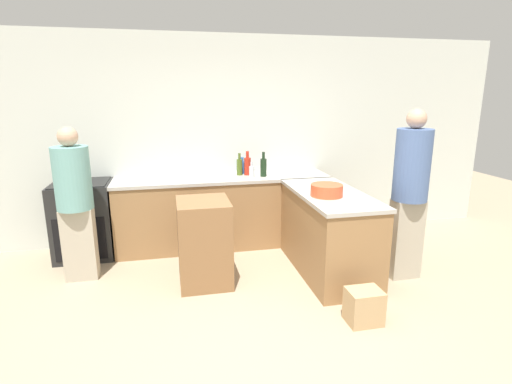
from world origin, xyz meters
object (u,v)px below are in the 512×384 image
at_px(person_by_range, 75,200).
at_px(paper_bag, 364,306).
at_px(island_table, 204,242).
at_px(wine_bottle_dark, 263,167).
at_px(range_oven, 84,220).
at_px(vinegar_bottle_clear, 252,171).
at_px(mixing_bowl, 327,190).
at_px(hot_sauce_bottle, 247,166).
at_px(person_at_peninsula, 410,189).
at_px(olive_oil_bottle, 239,166).
at_px(water_bottle_blue, 242,167).

relative_size(person_by_range, paper_bag, 5.34).
relative_size(island_table, wine_bottle_dark, 2.84).
xyz_separation_m(range_oven, paper_bag, (2.65, -2.11, -0.31)).
bearing_deg(vinegar_bottle_clear, paper_bag, -73.91).
relative_size(island_table, vinegar_bottle_clear, 4.56).
height_order(island_table, mixing_bowl, mixing_bowl).
distance_m(wine_bottle_dark, vinegar_bottle_clear, 0.17).
xyz_separation_m(island_table, mixing_bowl, (1.27, -0.16, 0.53)).
distance_m(hot_sauce_bottle, person_at_peninsula, 2.03).
distance_m(island_table, hot_sauce_bottle, 1.42).
distance_m(wine_bottle_dark, olive_oil_bottle, 0.32).
xyz_separation_m(water_bottle_blue, paper_bag, (0.65, -2.29, -0.85)).
bearing_deg(paper_bag, person_by_range, 150.50).
distance_m(water_bottle_blue, person_at_peninsula, 2.15).
relative_size(island_table, person_by_range, 0.55).
height_order(vinegar_bottle_clear, person_by_range, person_by_range).
height_order(olive_oil_bottle, paper_bag, olive_oil_bottle).
xyz_separation_m(olive_oil_bottle, person_by_range, (-1.87, -0.73, -0.15)).
bearing_deg(person_at_peninsula, water_bottle_blue, 134.35).
height_order(water_bottle_blue, person_by_range, person_by_range).
xyz_separation_m(island_table, water_bottle_blue, (0.63, 1.21, 0.56)).
xyz_separation_m(water_bottle_blue, olive_oil_bottle, (-0.05, -0.10, 0.03)).
height_order(mixing_bowl, wine_bottle_dark, wine_bottle_dark).
height_order(island_table, vinegar_bottle_clear, vinegar_bottle_clear).
xyz_separation_m(olive_oil_bottle, vinegar_bottle_clear, (0.13, -0.18, -0.04)).
xyz_separation_m(range_oven, mixing_bowl, (2.64, -1.20, 0.52)).
bearing_deg(water_bottle_blue, hot_sauce_bottle, -66.51).
xyz_separation_m(mixing_bowl, olive_oil_bottle, (-0.70, 1.27, 0.05)).
xyz_separation_m(mixing_bowl, hot_sauce_bottle, (-0.59, 1.26, 0.06)).
bearing_deg(mixing_bowl, person_at_peninsula, -10.88).
bearing_deg(hot_sauce_bottle, island_table, -121.91).
distance_m(wine_bottle_dark, person_at_peninsula, 1.81).
xyz_separation_m(island_table, wine_bottle_dark, (0.86, 0.96, 0.59)).
height_order(island_table, wine_bottle_dark, wine_bottle_dark).
height_order(range_oven, wine_bottle_dark, wine_bottle_dark).
bearing_deg(range_oven, wine_bottle_dark, -1.97).
distance_m(olive_oil_bottle, person_by_range, 2.02).
xyz_separation_m(mixing_bowl, person_by_range, (-2.57, 0.54, -0.10)).
xyz_separation_m(hot_sauce_bottle, paper_bag, (0.60, -2.17, -0.89)).
bearing_deg(person_at_peninsula, paper_bag, -138.47).
xyz_separation_m(water_bottle_blue, person_by_range, (-1.93, -0.83, -0.12)).
xyz_separation_m(olive_oil_bottle, paper_bag, (0.71, -2.19, -0.88)).
height_order(island_table, hot_sauce_bottle, hot_sauce_bottle).
bearing_deg(vinegar_bottle_clear, island_table, -127.03).
bearing_deg(mixing_bowl, olive_oil_bottle, 118.68).
height_order(wine_bottle_dark, person_by_range, person_by_range).
bearing_deg(olive_oil_bottle, person_at_peninsula, -42.73).
xyz_separation_m(wine_bottle_dark, paper_bag, (0.42, -2.04, -0.89)).
bearing_deg(vinegar_bottle_clear, water_bottle_blue, 104.48).
distance_m(range_oven, person_at_peninsula, 3.79).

